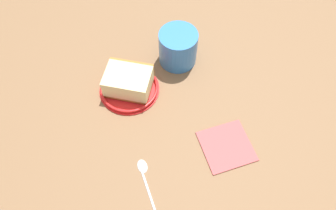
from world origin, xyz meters
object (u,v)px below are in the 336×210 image
folded_napkin (227,146)px  teaspoon (143,173)px  small_plate (129,88)px  tea_mug (178,47)px  cake_slice (128,81)px

folded_napkin → teaspoon: bearing=-153.9°
small_plate → tea_mug: tea_mug is taller
tea_mug → folded_napkin: size_ratio=1.12×
small_plate → cake_slice: 2.59cm
small_plate → tea_mug: bearing=46.5°
cake_slice → folded_napkin: size_ratio=1.06×
teaspoon → folded_napkin: (16.55, 8.09, -0.05)cm
small_plate → tea_mug: 15.16cm
cake_slice → folded_napkin: bearing=-27.4°
tea_mug → small_plate: bearing=-133.5°
small_plate → tea_mug: size_ratio=1.22×
cake_slice → tea_mug: 14.53cm
cake_slice → folded_napkin: (22.93, -11.87, -2.92)cm
tea_mug → teaspoon: size_ratio=1.06×
small_plate → cake_slice: size_ratio=1.29×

